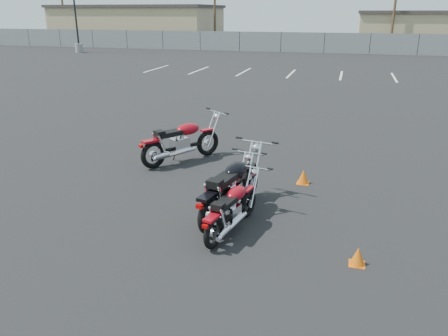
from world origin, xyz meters
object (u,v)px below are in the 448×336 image
(motorcycle_third_red, at_px, (232,209))
(motorcycle_second_black, at_px, (231,188))
(motorcycle_rear_red, at_px, (228,191))
(motorcycle_front_red, at_px, (181,141))

(motorcycle_third_red, bearing_deg, motorcycle_second_black, 106.19)
(motorcycle_second_black, relative_size, motorcycle_rear_red, 1.22)
(motorcycle_second_black, bearing_deg, motorcycle_front_red, 127.31)
(motorcycle_third_red, xyz_separation_m, motorcycle_rear_red, (-0.27, 0.72, 0.02))
(motorcycle_front_red, relative_size, motorcycle_rear_red, 1.12)
(motorcycle_front_red, xyz_separation_m, motorcycle_rear_red, (1.93, -2.57, -0.10))
(motorcycle_second_black, xyz_separation_m, motorcycle_rear_red, (-0.08, 0.08, -0.10))
(motorcycle_front_red, xyz_separation_m, motorcycle_second_black, (2.01, -2.64, 0.00))
(motorcycle_front_red, xyz_separation_m, motorcycle_third_red, (2.20, -3.29, -0.11))
(motorcycle_second_black, bearing_deg, motorcycle_third_red, -73.81)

